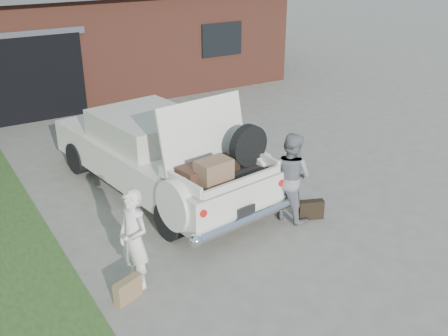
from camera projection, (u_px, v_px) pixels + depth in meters
ground at (244, 244)px, 8.30m from camera, size 90.00×90.00×0.00m
house at (73, 31)px, 17.01m from camera, size 12.80×7.80×3.30m
sedan at (159, 153)px, 9.82m from camera, size 2.62×5.29×2.09m
woman_left at (134, 240)px, 7.05m from camera, size 0.48×0.61×1.46m
woman_right at (290, 177)px, 8.79m from camera, size 0.82×0.91×1.55m
suitcase_left at (128, 290)px, 6.97m from camera, size 0.43×0.27×0.32m
suitcase_right at (311, 210)px, 9.00m from camera, size 0.46×0.29×0.34m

